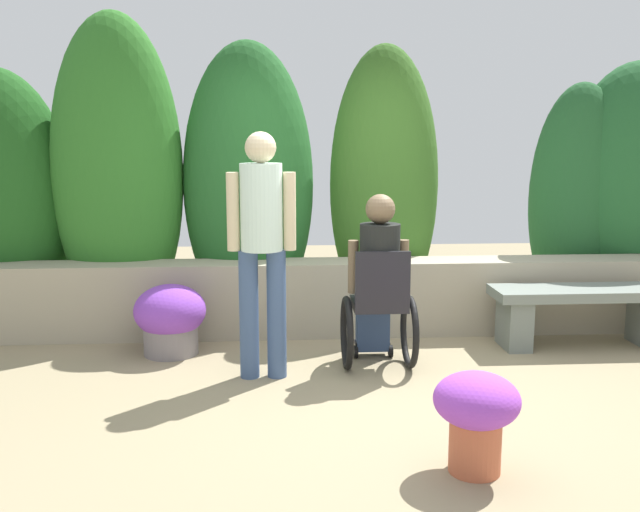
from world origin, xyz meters
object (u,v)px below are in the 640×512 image
at_px(person_standing_companion, 262,238).
at_px(flower_pot_terracotta_by_wall, 476,412).
at_px(stone_bench, 583,308).
at_px(person_in_wheelchair, 378,287).
at_px(flower_pot_purple_near, 170,318).

distance_m(person_standing_companion, flower_pot_terracotta_by_wall, 2.06).
bearing_deg(person_standing_companion, stone_bench, 19.45).
relative_size(stone_bench, person_in_wheelchair, 1.14).
height_order(stone_bench, person_in_wheelchair, person_in_wheelchair).
bearing_deg(stone_bench, person_in_wheelchair, -172.71).
xyz_separation_m(stone_bench, person_in_wheelchair, (-1.79, -0.42, 0.30)).
xyz_separation_m(person_in_wheelchair, flower_pot_purple_near, (-1.62, 0.42, -0.32)).
height_order(person_in_wheelchair, person_standing_companion, person_standing_companion).
xyz_separation_m(stone_bench, flower_pot_terracotta_by_wall, (-1.53, -2.17, 0.00)).
height_order(person_in_wheelchair, flower_pot_purple_near, person_in_wheelchair).
height_order(person_standing_companion, flower_pot_purple_near, person_standing_companion).
distance_m(person_in_wheelchair, person_standing_companion, 0.98).
bearing_deg(person_in_wheelchair, flower_pot_purple_near, 176.61).
relative_size(stone_bench, person_standing_companion, 0.85).
height_order(person_in_wheelchair, flower_pot_terracotta_by_wall, person_in_wheelchair).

